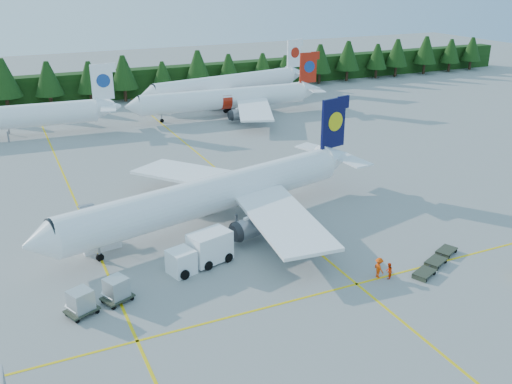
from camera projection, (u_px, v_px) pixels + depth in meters
name	position (u px, v px, depth m)	size (l,w,h in m)	color
ground	(268.00, 268.00, 53.99)	(320.00, 320.00, 0.00)	#9A9A95
taxi_stripe_a	(82.00, 216.00, 65.38)	(0.25, 120.00, 0.01)	yellow
taxi_stripe_b	(241.00, 189.00, 73.21)	(0.25, 120.00, 0.01)	yellow
taxi_stripe_cross	(298.00, 299.00, 48.92)	(80.00, 0.25, 0.01)	yellow
treeline_hedge	(100.00, 86.00, 122.08)	(220.00, 4.00, 6.00)	black
airliner_navy	(205.00, 198.00, 61.20)	(39.74, 32.32, 11.74)	white
airliner_red	(221.00, 99.00, 107.78)	(38.26, 31.44, 11.12)	white
airliner_far_right	(222.00, 85.00, 119.93)	(39.44, 10.64, 11.56)	white
airstairs	(99.00, 240.00, 57.84)	(4.03, 5.47, 3.42)	white
service_truck	(200.00, 251.00, 53.91)	(6.78, 3.98, 3.08)	silver
dolly_train	(436.00, 261.00, 54.50)	(7.59, 4.75, 0.13)	#343A2A
uld_pair	(99.00, 295.00, 47.22)	(6.03, 3.42, 1.87)	#343A2A
crew_a	(325.00, 243.00, 56.90)	(0.69, 0.45, 1.90)	#FC4305
crew_b	(389.00, 271.00, 51.93)	(0.76, 0.59, 1.56)	#FF3605
crew_c	(379.00, 268.00, 52.04)	(0.82, 0.55, 1.98)	#EF4005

